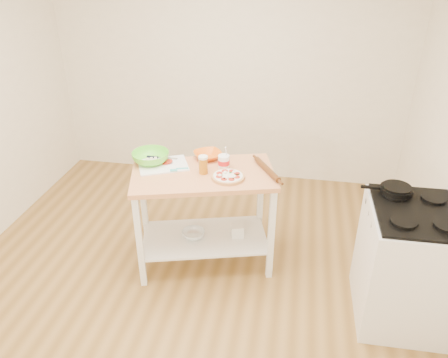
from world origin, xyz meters
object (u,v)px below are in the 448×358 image
object	(u,v)px
gas_stove	(406,264)
shelf_glass_bowl	(193,234)
orange_bowl	(208,155)
skillet	(396,189)
green_bowl	(151,157)
cutting_board	(163,165)
pizza	(228,176)
shelf_bin	(237,230)
yogurt_tub	(224,162)
prep_island	(204,199)
spatula	(178,169)
knife	(158,157)
beer_pint	(203,165)
rolling_pin	(267,169)

from	to	relation	value
gas_stove	shelf_glass_bowl	distance (m)	1.73
gas_stove	orange_bowl	xyz separation A→B (m)	(-1.61, 0.63, 0.45)
skillet	green_bowl	xyz separation A→B (m)	(-1.94, 0.24, -0.03)
gas_stove	cutting_board	xyz separation A→B (m)	(-1.96, 0.42, 0.43)
pizza	orange_bowl	size ratio (longest dim) A/B	1.13
shelf_glass_bowl	shelf_bin	bearing A→B (deg)	13.34
pizza	yogurt_tub	bearing A→B (deg)	111.19
prep_island	gas_stove	size ratio (longest dim) A/B	1.16
gas_stove	spatula	bearing A→B (deg)	168.21
knife	beer_pint	size ratio (longest dim) A/B	1.77
pizza	knife	distance (m)	0.69
rolling_pin	shelf_glass_bowl	distance (m)	0.89
gas_stove	pizza	distance (m)	1.48
yogurt_tub	spatula	bearing A→B (deg)	-162.23
spatula	knife	xyz separation A→B (m)	(-0.23, 0.18, 0.00)
gas_stove	shelf_glass_bowl	xyz separation A→B (m)	(-1.69, 0.33, -0.18)
gas_stove	skillet	distance (m)	0.56
beer_pint	spatula	bearing A→B (deg)	179.79
gas_stove	rolling_pin	xyz separation A→B (m)	(-1.08, 0.46, 0.45)
prep_island	spatula	size ratio (longest dim) A/B	8.99
orange_bowl	yogurt_tub	world-z (taller)	yogurt_tub
spatula	shelf_bin	world-z (taller)	spatula
knife	green_bowl	size ratio (longest dim) A/B	0.86
gas_stove	beer_pint	world-z (taller)	gas_stove
spatula	shelf_glass_bowl	bearing A→B (deg)	-25.31
beer_pint	shelf_bin	size ratio (longest dim) A/B	1.40
rolling_pin	gas_stove	bearing A→B (deg)	-23.04
orange_bowl	beer_pint	bearing A→B (deg)	-85.66
knife	green_bowl	bearing A→B (deg)	-117.06
beer_pint	rolling_pin	distance (m)	0.52
green_bowl	yogurt_tub	world-z (taller)	yogurt_tub
prep_island	beer_pint	bearing A→B (deg)	-62.17
knife	shelf_glass_bowl	bearing A→B (deg)	-30.31
gas_stove	beer_pint	distance (m)	1.71
skillet	knife	world-z (taller)	skillet
skillet	knife	size ratio (longest dim) A/B	1.37
shelf_glass_bowl	shelf_bin	size ratio (longest dim) A/B	1.86
orange_bowl	shelf_glass_bowl	distance (m)	0.71
spatula	shelf_glass_bowl	world-z (taller)	spatula
spatula	knife	distance (m)	0.29
spatula	beer_pint	distance (m)	0.22
skillet	rolling_pin	size ratio (longest dim) A/B	0.91
prep_island	knife	world-z (taller)	knife
pizza	green_bowl	xyz separation A→B (m)	(-0.69, 0.16, 0.03)
cutting_board	orange_bowl	bearing A→B (deg)	5.61
green_bowl	beer_pint	xyz separation A→B (m)	(0.48, -0.11, 0.03)
yogurt_tub	shelf_glass_bowl	world-z (taller)	yogurt_tub
prep_island	pizza	xyz separation A→B (m)	(0.22, -0.06, 0.27)
knife	shelf_glass_bowl	xyz separation A→B (m)	(0.34, -0.20, -0.63)
skillet	orange_bowl	world-z (taller)	skillet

